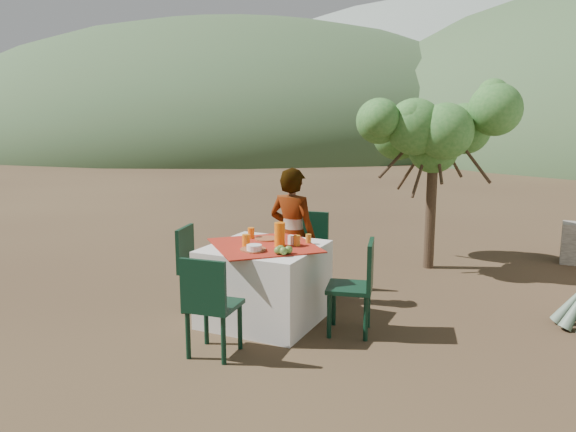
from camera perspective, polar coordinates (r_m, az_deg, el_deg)
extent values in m
plane|color=#372319|center=(5.73, 2.01, -10.10)|extent=(160.00, 160.00, 0.00)
cube|color=silver|center=(5.50, -2.38, -6.86)|extent=(1.02, 1.02, 0.75)
cube|color=#A62918|center=(5.40, -2.41, -3.00)|extent=(1.30, 1.30, 0.01)
cylinder|color=black|center=(6.23, -0.15, -6.21)|extent=(0.04, 0.04, 0.45)
cylinder|color=black|center=(6.14, 2.89, -6.48)|extent=(0.04, 0.04, 0.45)
cylinder|color=black|center=(6.54, 0.77, -5.40)|extent=(0.04, 0.04, 0.45)
cylinder|color=black|center=(6.45, 3.67, -5.64)|extent=(0.04, 0.04, 0.45)
cube|color=black|center=(6.28, 1.81, -3.95)|extent=(0.47, 0.47, 0.04)
cube|color=black|center=(6.40, 2.29, -1.47)|extent=(0.42, 0.09, 0.44)
cylinder|color=black|center=(4.92, -4.91, -10.99)|extent=(0.04, 0.04, 0.43)
cylinder|color=black|center=(5.06, -8.31, -10.48)|extent=(0.04, 0.04, 0.43)
cylinder|color=black|center=(4.65, -6.57, -12.34)|extent=(0.04, 0.04, 0.43)
cylinder|color=black|center=(4.79, -10.13, -11.73)|extent=(0.04, 0.04, 0.43)
cube|color=black|center=(4.78, -7.54, -8.99)|extent=(0.44, 0.44, 0.04)
cube|color=black|center=(4.56, -8.64, -6.97)|extent=(0.40, 0.08, 0.42)
cylinder|color=black|center=(5.71, -7.70, -7.99)|extent=(0.04, 0.04, 0.43)
cylinder|color=black|center=(6.00, -6.63, -7.06)|extent=(0.04, 0.04, 0.43)
cylinder|color=black|center=(5.82, -10.72, -7.71)|extent=(0.04, 0.04, 0.43)
cylinder|color=black|center=(6.11, -9.52, -6.81)|extent=(0.04, 0.04, 0.43)
cube|color=black|center=(5.85, -8.70, -5.38)|extent=(0.48, 0.48, 0.04)
cube|color=black|center=(5.86, -10.41, -3.10)|extent=(0.12, 0.40, 0.42)
cylinder|color=black|center=(5.45, 4.66, -8.82)|extent=(0.04, 0.04, 0.43)
cylinder|color=black|center=(5.14, 4.21, -10.01)|extent=(0.04, 0.04, 0.43)
cylinder|color=black|center=(5.42, 8.15, -8.99)|extent=(0.04, 0.04, 0.43)
cylinder|color=black|center=(5.11, 7.91, -10.20)|extent=(0.04, 0.04, 0.43)
cube|color=black|center=(5.21, 6.28, -7.25)|extent=(0.49, 0.49, 0.04)
cube|color=black|center=(5.13, 8.37, -4.88)|extent=(0.13, 0.40, 0.42)
imported|color=#8C6651|center=(5.96, 0.45, -2.01)|extent=(0.56, 0.39, 1.45)
cylinder|color=#453622|center=(7.50, 14.30, 0.70)|extent=(0.13, 0.13, 1.57)
sphere|color=#296525|center=(7.41, 14.57, 6.68)|extent=(0.67, 0.67, 0.67)
sphere|color=#296525|center=(7.31, 19.41, 7.70)|extent=(0.63, 0.63, 0.63)
sphere|color=#296525|center=(7.64, 10.61, 7.78)|extent=(0.58, 0.58, 0.58)
sphere|color=#296525|center=(7.99, 16.29, 8.45)|extent=(0.60, 0.60, 0.60)
sphere|color=#296525|center=(6.85, 14.16, 6.88)|extent=(0.54, 0.54, 0.54)
cone|color=slate|center=(6.05, 27.12, -7.52)|extent=(0.40, 0.15, 0.55)
ellipsoid|color=#344D2B|center=(40.36, -4.69, 7.55)|extent=(40.00, 40.00, 16.00)
ellipsoid|color=slate|center=(57.30, 19.33, 7.85)|extent=(60.00, 60.00, 24.00)
cylinder|color=brown|center=(5.62, -2.17, -2.32)|extent=(0.25, 0.25, 0.01)
cylinder|color=brown|center=(5.20, -3.58, -3.40)|extent=(0.24, 0.24, 0.01)
cylinder|color=orange|center=(5.67, -3.77, -1.73)|extent=(0.07, 0.07, 0.11)
cylinder|color=orange|center=(5.31, -4.29, -2.51)|extent=(0.07, 0.07, 0.12)
cylinder|color=orange|center=(5.32, -0.84, -1.88)|extent=(0.10, 0.10, 0.23)
cylinder|color=brown|center=(5.14, -3.45, -3.56)|extent=(0.17, 0.17, 0.01)
cylinder|color=white|center=(5.13, -3.45, -3.22)|extent=(0.14, 0.14, 0.05)
cylinder|color=orange|center=(5.34, 0.92, -2.51)|extent=(0.06, 0.06, 0.10)
cylinder|color=orange|center=(5.47, 2.10, -2.30)|extent=(0.05, 0.05, 0.09)
cube|color=white|center=(5.39, 0.39, -2.45)|extent=(0.08, 0.06, 0.09)
sphere|color=#587D2D|center=(5.07, -0.75, -3.38)|extent=(0.07, 0.07, 0.07)
sphere|color=#587D2D|center=(5.05, 0.06, -3.44)|extent=(0.07, 0.07, 0.07)
sphere|color=#587D2D|center=(5.00, -0.47, -3.58)|extent=(0.07, 0.07, 0.07)
sphere|color=#587D2D|center=(5.02, -1.01, -3.51)|extent=(0.07, 0.07, 0.07)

